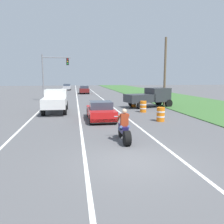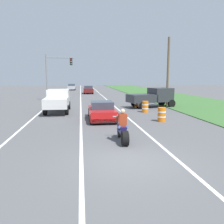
# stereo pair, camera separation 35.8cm
# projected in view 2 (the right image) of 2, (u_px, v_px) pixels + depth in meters

# --- Properties ---
(ground_plane) EXTENTS (160.00, 160.00, 0.00)m
(ground_plane) POSITION_uv_depth(u_px,v_px,m) (130.00, 161.00, 8.58)
(ground_plane) COLOR #565659
(lane_stripe_left_solid) EXTENTS (0.14, 120.00, 0.01)m
(lane_stripe_left_solid) POSITION_uv_depth(u_px,v_px,m) (50.00, 103.00, 27.46)
(lane_stripe_left_solid) COLOR white
(lane_stripe_left_solid) RESTS_ON ground
(lane_stripe_right_solid) EXTENTS (0.14, 120.00, 0.01)m
(lane_stripe_right_solid) POSITION_uv_depth(u_px,v_px,m) (110.00, 102.00, 28.41)
(lane_stripe_right_solid) COLOR white
(lane_stripe_right_solid) RESTS_ON ground
(lane_stripe_centre_dashed) EXTENTS (0.14, 120.00, 0.01)m
(lane_stripe_centre_dashed) POSITION_uv_depth(u_px,v_px,m) (81.00, 103.00, 27.93)
(lane_stripe_centre_dashed) COLOR white
(lane_stripe_centre_dashed) RESTS_ON ground
(grass_verge_right) EXTENTS (10.00, 120.00, 0.06)m
(grass_verge_right) POSITION_uv_depth(u_px,v_px,m) (188.00, 101.00, 29.75)
(grass_verge_right) COLOR #3D6B33
(grass_verge_right) RESTS_ON ground
(motorcycle_with_rider) EXTENTS (0.70, 2.21, 1.62)m
(motorcycle_with_rider) POSITION_uv_depth(u_px,v_px,m) (123.00, 130.00, 11.00)
(motorcycle_with_rider) COLOR black
(motorcycle_with_rider) RESTS_ON ground
(sports_car_red) EXTENTS (1.84, 4.30, 1.37)m
(sports_car_red) POSITION_uv_depth(u_px,v_px,m) (102.00, 111.00, 16.81)
(sports_car_red) COLOR red
(sports_car_red) RESTS_ON ground
(pickup_truck_left_lane_white) EXTENTS (2.02, 4.80, 1.98)m
(pickup_truck_left_lane_white) POSITION_uv_depth(u_px,v_px,m) (58.00, 100.00, 20.43)
(pickup_truck_left_lane_white) COLOR silver
(pickup_truck_left_lane_white) RESTS_ON ground
(pickup_truck_right_shoulder_dark_grey) EXTENTS (5.14, 3.14, 1.98)m
(pickup_truck_right_shoulder_dark_grey) POSITION_uv_depth(u_px,v_px,m) (153.00, 97.00, 23.80)
(pickup_truck_right_shoulder_dark_grey) COLOR #2D3035
(pickup_truck_right_shoulder_dark_grey) RESTS_ON ground
(traffic_light_mast_near) EXTENTS (3.67, 0.34, 6.00)m
(traffic_light_mast_near) POSITION_uv_depth(u_px,v_px,m) (55.00, 71.00, 29.96)
(traffic_light_mast_near) COLOR gray
(traffic_light_mast_near) RESTS_ON ground
(utility_pole_roadside) EXTENTS (0.24, 0.24, 7.25)m
(utility_pole_roadside) POSITION_uv_depth(u_px,v_px,m) (168.00, 72.00, 24.51)
(utility_pole_roadside) COLOR brown
(utility_pole_roadside) RESTS_ON ground
(construction_barrel_nearest) EXTENTS (0.58, 0.58, 1.00)m
(construction_barrel_nearest) POSITION_uv_depth(u_px,v_px,m) (162.00, 114.00, 16.15)
(construction_barrel_nearest) COLOR orange
(construction_barrel_nearest) RESTS_ON ground
(construction_barrel_mid) EXTENTS (0.58, 0.58, 1.00)m
(construction_barrel_mid) POSITION_uv_depth(u_px,v_px,m) (145.00, 107.00, 20.40)
(construction_barrel_mid) COLOR orange
(construction_barrel_mid) RESTS_ON ground
(construction_barrel_far) EXTENTS (0.58, 0.58, 1.00)m
(construction_barrel_far) POSITION_uv_depth(u_px,v_px,m) (136.00, 102.00, 24.09)
(construction_barrel_far) COLOR orange
(construction_barrel_far) RESTS_ON ground
(distant_car_far_ahead) EXTENTS (1.80, 4.00, 1.50)m
(distant_car_far_ahead) POSITION_uv_depth(u_px,v_px,m) (88.00, 89.00, 43.69)
(distant_car_far_ahead) COLOR maroon
(distant_car_far_ahead) RESTS_ON ground
(distant_car_further_ahead) EXTENTS (1.80, 4.00, 1.50)m
(distant_car_further_ahead) POSITION_uv_depth(u_px,v_px,m) (72.00, 87.00, 55.69)
(distant_car_further_ahead) COLOR #B2B2B7
(distant_car_further_ahead) RESTS_ON ground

